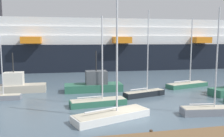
% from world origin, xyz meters
% --- Properties ---
extents(ground_plane, '(600.00, 600.00, 0.00)m').
position_xyz_m(ground_plane, '(0.00, 0.00, 0.00)').
color(ground_plane, slate).
extents(sailboat_0, '(5.63, 2.72, 10.56)m').
position_xyz_m(sailboat_0, '(3.77, 7.44, 0.54)').
color(sailboat_0, black).
rests_on(sailboat_0, ground_plane).
extents(sailboat_1, '(6.22, 2.34, 9.49)m').
position_xyz_m(sailboat_1, '(-2.45, 4.63, 0.46)').
color(sailboat_1, '#2D6B51').
rests_on(sailboat_1, ground_plane).
extents(sailboat_2, '(4.75, 1.38, 7.50)m').
position_xyz_m(sailboat_2, '(-13.36, 9.29, 0.40)').
color(sailboat_2, gray).
rests_on(sailboat_2, ground_plane).
extents(sailboat_3, '(7.34, 4.33, 11.59)m').
position_xyz_m(sailboat_3, '(-1.97, -0.13, 0.52)').
color(sailboat_3, white).
rests_on(sailboat_3, ground_plane).
extents(sailboat_6, '(6.98, 3.43, 10.17)m').
position_xyz_m(sailboat_6, '(12.03, 11.74, 0.48)').
color(sailboat_6, '#2D6B51').
rests_on(sailboat_6, ground_plane).
extents(sailboat_7, '(5.52, 2.06, 9.93)m').
position_xyz_m(sailboat_7, '(7.39, -0.70, 0.50)').
color(sailboat_7, gray).
rests_on(sailboat_7, ground_plane).
extents(fishing_boat_1, '(7.84, 2.70, 5.53)m').
position_xyz_m(fishing_boat_1, '(-1.88, 11.80, 0.97)').
color(fishing_boat_1, '#2D6B51').
rests_on(fishing_boat_1, ground_plane).
extents(fishing_boat_2, '(7.49, 2.30, 5.32)m').
position_xyz_m(fishing_boat_2, '(-12.28, 13.30, 0.91)').
color(fishing_boat_2, '#BCB29E').
rests_on(fishing_boat_2, ground_plane).
extents(cruise_ship, '(108.69, 18.82, 17.23)m').
position_xyz_m(cruise_ship, '(-2.72, 38.82, 5.45)').
color(cruise_ship, black).
rests_on(cruise_ship, ground_plane).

